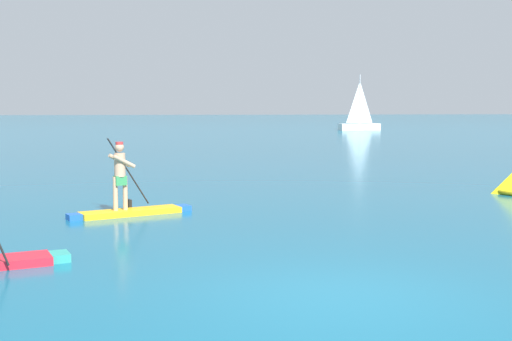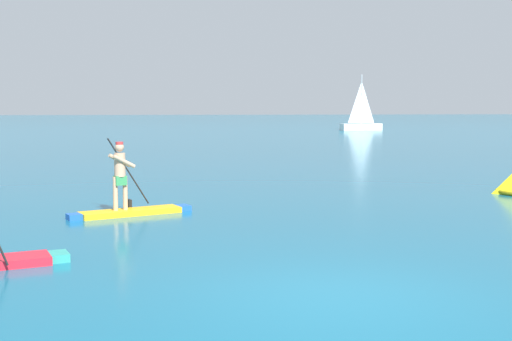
# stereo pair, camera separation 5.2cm
# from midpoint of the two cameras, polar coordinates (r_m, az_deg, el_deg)

# --- Properties ---
(ground) EXTENTS (440.00, 440.00, 0.00)m
(ground) POSITION_cam_midpoint_polar(r_m,az_deg,el_deg) (9.04, 7.25, -10.87)
(ground) COLOR #145B7A
(paddleboarder_mid_center) EXTENTS (2.91, 1.47, 1.83)m
(paddleboarder_mid_center) POSITION_cam_midpoint_polar(r_m,az_deg,el_deg) (15.87, -11.07, -2.52)
(paddleboarder_mid_center) COLOR yellow
(paddleboarder_mid_center) RESTS_ON ground
(sailboat_right_horizon) EXTENTS (4.89, 1.93, 6.16)m
(sailboat_right_horizon) POSITION_cam_midpoint_polar(r_m,az_deg,el_deg) (74.57, 8.89, 4.12)
(sailboat_right_horizon) COLOR white
(sailboat_right_horizon) RESTS_ON ground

